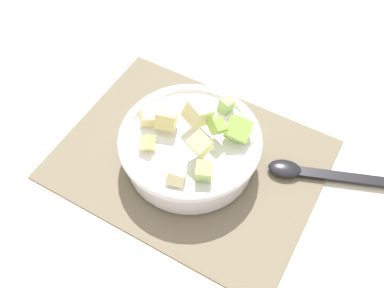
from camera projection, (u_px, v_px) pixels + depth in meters
ground_plane at (190, 160)px, 0.78m from camera, size 2.40×2.40×0.00m
placemat at (190, 159)px, 0.78m from camera, size 0.45×0.34×0.01m
salad_bowl at (192, 146)px, 0.75m from camera, size 0.24×0.24×0.12m
serving_spoon at (312, 173)px, 0.75m from camera, size 0.22×0.10×0.01m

